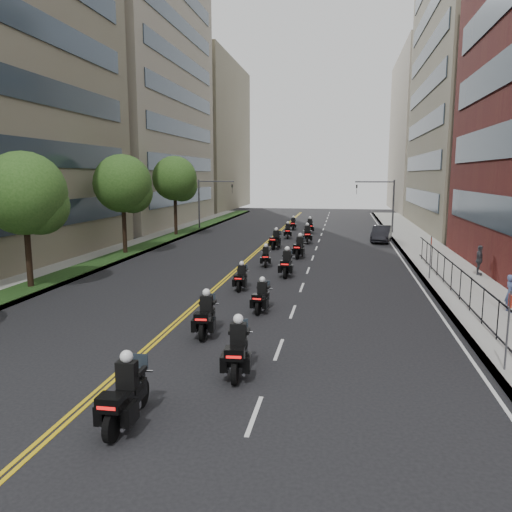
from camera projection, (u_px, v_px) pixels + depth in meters
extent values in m
plane|color=black|center=(137.00, 406.00, 13.40)|extent=(160.00, 160.00, 0.00)
cube|color=gray|center=(436.00, 260.00, 35.67)|extent=(4.00, 90.00, 0.15)
cube|color=gray|center=(121.00, 252.00, 39.72)|extent=(4.00, 90.00, 0.15)
cube|color=#133413|center=(131.00, 251.00, 39.57)|extent=(2.00, 90.00, 0.04)
cube|color=#333F4C|center=(504.00, 224.00, 27.01)|extent=(0.12, 25.80, 1.80)
cube|color=#333F4C|center=(510.00, 149.00, 26.37)|extent=(0.12, 25.80, 1.80)
cube|color=#7A7159|center=(497.00, 92.00, 54.02)|extent=(15.00, 28.00, 30.00)
cube|color=#333F4C|center=(419.00, 198.00, 57.15)|extent=(0.12, 24.08, 1.80)
cube|color=#333F4C|center=(421.00, 162.00, 56.51)|extent=(0.12, 24.08, 1.80)
cube|color=#333F4C|center=(423.00, 126.00, 55.86)|extent=(0.12, 24.08, 1.80)
cube|color=#333F4C|center=(425.00, 89.00, 55.22)|extent=(0.12, 24.08, 1.80)
cube|color=#333F4C|center=(427.00, 51.00, 54.57)|extent=(0.12, 24.08, 1.80)
cube|color=#333F4C|center=(429.00, 12.00, 53.93)|extent=(0.12, 24.08, 1.80)
cube|color=#A29983|center=(443.00, 133.00, 83.52)|extent=(15.00, 28.00, 26.00)
cube|color=#333F4C|center=(36.00, 217.00, 31.72)|extent=(0.12, 25.80, 1.80)
cube|color=#333F4C|center=(31.00, 153.00, 31.07)|extent=(0.12, 25.80, 1.80)
cube|color=#333F4C|center=(26.00, 86.00, 30.43)|extent=(0.12, 25.80, 1.80)
cube|color=#333F4C|center=(22.00, 16.00, 29.78)|extent=(0.12, 25.80, 1.80)
cube|color=#A29983|center=(120.00, 85.00, 61.04)|extent=(16.00, 28.00, 34.00)
cube|color=#333F4C|center=(186.00, 196.00, 61.86)|extent=(0.12, 24.08, 1.80)
cube|color=#333F4C|center=(185.00, 163.00, 61.22)|extent=(0.12, 24.08, 1.80)
cube|color=#333F4C|center=(184.00, 130.00, 60.57)|extent=(0.12, 24.08, 1.80)
cube|color=#333F4C|center=(183.00, 96.00, 59.93)|extent=(0.12, 24.08, 1.80)
cube|color=#333F4C|center=(183.00, 61.00, 59.28)|extent=(0.12, 24.08, 1.80)
cube|color=#333F4C|center=(182.00, 25.00, 58.63)|extent=(0.12, 24.08, 1.80)
cube|color=#7A7159|center=(193.00, 137.00, 90.86)|extent=(16.00, 28.00, 26.00)
cube|color=black|center=(466.00, 274.00, 22.95)|extent=(0.05, 28.00, 0.05)
cube|color=black|center=(464.00, 302.00, 23.16)|extent=(0.05, 28.00, 0.05)
cylinder|color=black|center=(28.00, 245.00, 26.57)|extent=(0.32, 0.32, 4.83)
sphere|color=#29511B|center=(24.00, 193.00, 26.12)|extent=(4.40, 4.40, 4.40)
sphere|color=#29511B|center=(40.00, 206.00, 26.52)|extent=(3.08, 3.08, 3.08)
cylinder|color=black|center=(124.00, 222.00, 38.21)|extent=(0.32, 0.32, 5.11)
sphere|color=#29511B|center=(122.00, 183.00, 37.74)|extent=(4.40, 4.40, 4.40)
sphere|color=#29511B|center=(133.00, 193.00, 38.15)|extent=(3.08, 3.08, 3.08)
cylinder|color=black|center=(175.00, 209.00, 49.86)|extent=(0.32, 0.32, 5.39)
sphere|color=#29511B|center=(175.00, 178.00, 49.36)|extent=(4.40, 4.40, 4.40)
sphere|color=#29511B|center=(182.00, 186.00, 49.78)|extent=(3.08, 3.08, 3.08)
cylinder|color=#3F3F44|center=(393.00, 207.00, 52.02)|extent=(0.18, 0.18, 5.60)
cylinder|color=#3F3F44|center=(375.00, 182.00, 51.93)|extent=(4.00, 0.14, 0.14)
imported|color=black|center=(357.00, 189.00, 52.37)|extent=(0.16, 0.20, 1.00)
cylinder|color=#3F3F44|center=(199.00, 205.00, 55.56)|extent=(0.18, 0.18, 5.60)
cylinder|color=#3F3F44|center=(216.00, 181.00, 54.80)|extent=(4.00, 0.14, 0.14)
imported|color=black|center=(232.00, 189.00, 54.63)|extent=(0.16, 0.20, 1.00)
cylinder|color=black|center=(112.00, 426.00, 11.55)|extent=(0.17, 0.76, 0.76)
cylinder|color=black|center=(141.00, 393.00, 13.29)|extent=(0.17, 0.76, 0.76)
cube|color=black|center=(127.00, 397.00, 12.37)|extent=(0.49, 1.51, 0.45)
cube|color=silver|center=(128.00, 406.00, 12.46)|extent=(0.43, 0.62, 0.33)
cube|color=black|center=(111.00, 403.00, 11.45)|extent=(0.59, 0.48, 0.36)
cube|color=red|center=(106.00, 408.00, 11.23)|extent=(0.45, 0.04, 0.08)
cube|color=black|center=(127.00, 375.00, 12.33)|extent=(0.49, 0.32, 0.69)
sphere|color=white|center=(126.00, 356.00, 12.27)|extent=(0.32, 0.32, 0.32)
cylinder|color=black|center=(235.00, 372.00, 14.69)|extent=(0.23, 0.77, 0.76)
cylinder|color=black|center=(241.00, 351.00, 16.46)|extent=(0.23, 0.77, 0.76)
cube|color=black|center=(238.00, 352.00, 15.53)|extent=(0.61, 1.55, 0.45)
cube|color=silver|center=(238.00, 359.00, 15.62)|extent=(0.48, 0.65, 0.34)
cube|color=black|center=(235.00, 353.00, 14.60)|extent=(0.62, 0.52, 0.36)
cube|color=red|center=(234.00, 357.00, 14.37)|extent=(0.45, 0.07, 0.08)
cube|color=black|center=(238.00, 334.00, 15.49)|extent=(0.52, 0.36, 0.69)
sphere|color=white|center=(238.00, 319.00, 15.43)|extent=(0.32, 0.32, 0.32)
cylinder|color=black|center=(202.00, 332.00, 18.53)|extent=(0.21, 0.74, 0.73)
cylinder|color=black|center=(210.00, 319.00, 20.21)|extent=(0.21, 0.74, 0.73)
cube|color=black|center=(206.00, 318.00, 19.32)|extent=(0.57, 1.48, 0.43)
cube|color=silver|center=(207.00, 323.00, 19.42)|extent=(0.45, 0.62, 0.32)
cube|color=black|center=(202.00, 317.00, 18.44)|extent=(0.59, 0.49, 0.34)
cube|color=red|center=(201.00, 320.00, 18.22)|extent=(0.43, 0.07, 0.07)
cube|color=black|center=(206.00, 304.00, 19.29)|extent=(0.49, 0.34, 0.66)
sphere|color=white|center=(206.00, 292.00, 19.23)|extent=(0.31, 0.31, 0.31)
cylinder|color=black|center=(258.00, 308.00, 21.96)|extent=(0.19, 0.65, 0.64)
cylinder|color=black|center=(266.00, 300.00, 23.40)|extent=(0.19, 0.65, 0.64)
cube|color=black|center=(262.00, 298.00, 22.64)|extent=(0.50, 1.30, 0.38)
cube|color=silver|center=(262.00, 303.00, 22.72)|extent=(0.40, 0.55, 0.28)
cube|color=black|center=(258.00, 297.00, 21.88)|extent=(0.52, 0.44, 0.30)
cube|color=red|center=(257.00, 299.00, 21.70)|extent=(0.38, 0.06, 0.07)
cube|color=black|center=(262.00, 288.00, 22.61)|extent=(0.44, 0.30, 0.58)
sphere|color=white|center=(262.00, 279.00, 22.55)|extent=(0.27, 0.27, 0.27)
cylinder|color=black|center=(239.00, 286.00, 26.29)|extent=(0.13, 0.62, 0.62)
cylinder|color=black|center=(244.00, 281.00, 27.72)|extent=(0.13, 0.62, 0.62)
cube|color=black|center=(242.00, 279.00, 26.97)|extent=(0.39, 1.24, 0.37)
cube|color=silver|center=(242.00, 282.00, 27.04)|extent=(0.35, 0.50, 0.27)
cube|color=black|center=(239.00, 278.00, 26.22)|extent=(0.48, 0.38, 0.29)
cube|color=red|center=(238.00, 279.00, 26.03)|extent=(0.37, 0.03, 0.06)
cube|color=black|center=(242.00, 270.00, 26.94)|extent=(0.40, 0.26, 0.57)
sphere|color=white|center=(242.00, 263.00, 26.88)|extent=(0.27, 0.27, 0.27)
cylinder|color=black|center=(285.00, 273.00, 29.69)|extent=(0.16, 0.74, 0.74)
cylinder|color=black|center=(289.00, 267.00, 31.38)|extent=(0.16, 0.74, 0.74)
cube|color=black|center=(287.00, 265.00, 30.49)|extent=(0.47, 1.47, 0.43)
cube|color=silver|center=(287.00, 269.00, 30.58)|extent=(0.42, 0.60, 0.33)
cube|color=black|center=(285.00, 263.00, 29.60)|extent=(0.57, 0.46, 0.35)
cube|color=red|center=(285.00, 264.00, 29.38)|extent=(0.44, 0.04, 0.08)
cube|color=black|center=(287.00, 256.00, 30.45)|extent=(0.48, 0.31, 0.67)
sphere|color=white|center=(287.00, 249.00, 30.39)|extent=(0.32, 0.32, 0.32)
cylinder|color=black|center=(265.00, 263.00, 33.16)|extent=(0.20, 0.63, 0.62)
cylinder|color=black|center=(266.00, 260.00, 34.60)|extent=(0.20, 0.63, 0.62)
cube|color=black|center=(266.00, 258.00, 33.84)|extent=(0.53, 1.27, 0.36)
cube|color=silver|center=(266.00, 261.00, 33.92)|extent=(0.41, 0.54, 0.27)
cube|color=black|center=(265.00, 256.00, 33.09)|extent=(0.52, 0.44, 0.29)
cube|color=red|center=(265.00, 257.00, 32.90)|extent=(0.36, 0.07, 0.06)
cube|color=black|center=(266.00, 251.00, 33.81)|extent=(0.43, 0.30, 0.56)
sphere|color=white|center=(266.00, 245.00, 33.76)|extent=(0.26, 0.26, 0.26)
cylinder|color=black|center=(297.00, 254.00, 36.43)|extent=(0.23, 0.76, 0.74)
cylinder|color=black|center=(302.00, 251.00, 38.09)|extent=(0.23, 0.76, 0.74)
cube|color=black|center=(300.00, 249.00, 37.21)|extent=(0.62, 1.52, 0.44)
cube|color=silver|center=(300.00, 252.00, 37.31)|extent=(0.48, 0.64, 0.33)
cube|color=black|center=(297.00, 247.00, 36.34)|extent=(0.62, 0.52, 0.35)
cube|color=red|center=(297.00, 247.00, 36.13)|extent=(0.44, 0.08, 0.08)
cube|color=black|center=(300.00, 241.00, 37.18)|extent=(0.51, 0.36, 0.68)
sphere|color=white|center=(300.00, 235.00, 37.11)|extent=(0.32, 0.32, 0.32)
cylinder|color=black|center=(273.00, 246.00, 40.94)|extent=(0.25, 0.74, 0.72)
cylinder|color=black|center=(279.00, 243.00, 42.54)|extent=(0.25, 0.74, 0.72)
cube|color=black|center=(276.00, 241.00, 41.69)|extent=(0.64, 1.49, 0.43)
cube|color=silver|center=(276.00, 244.00, 41.78)|extent=(0.48, 0.64, 0.32)
cube|color=black|center=(273.00, 239.00, 40.85)|extent=(0.61, 0.52, 0.34)
cube|color=red|center=(273.00, 240.00, 40.64)|extent=(0.43, 0.09, 0.07)
cube|color=black|center=(276.00, 234.00, 41.66)|extent=(0.50, 0.36, 0.66)
sphere|color=white|center=(276.00, 229.00, 41.60)|extent=(0.31, 0.31, 0.31)
cylinder|color=black|center=(307.00, 240.00, 44.36)|extent=(0.22, 0.76, 0.75)
cylinder|color=black|center=(307.00, 238.00, 46.09)|extent=(0.22, 0.76, 0.75)
cube|color=black|center=(307.00, 236.00, 45.17)|extent=(0.60, 1.52, 0.44)
cube|color=silver|center=(307.00, 238.00, 45.27)|extent=(0.47, 0.64, 0.33)
cube|color=black|center=(308.00, 234.00, 44.27)|extent=(0.61, 0.51, 0.35)
cube|color=red|center=(308.00, 234.00, 44.05)|extent=(0.44, 0.07, 0.08)
cube|color=black|center=(307.00, 229.00, 45.14)|extent=(0.51, 0.35, 0.68)
sphere|color=white|center=(307.00, 224.00, 45.08)|extent=(0.32, 0.32, 0.32)
cylinder|color=black|center=(288.00, 236.00, 47.93)|extent=(0.20, 0.68, 0.67)
cylinder|color=black|center=(288.00, 234.00, 49.47)|extent=(0.20, 0.68, 0.67)
cube|color=black|center=(288.00, 232.00, 48.66)|extent=(0.54, 1.35, 0.39)
cube|color=silver|center=(288.00, 234.00, 48.74)|extent=(0.42, 0.57, 0.29)
cube|color=black|center=(288.00, 230.00, 47.85)|extent=(0.55, 0.46, 0.31)
cube|color=red|center=(288.00, 231.00, 47.65)|extent=(0.39, 0.07, 0.07)
cube|color=black|center=(288.00, 227.00, 48.63)|extent=(0.46, 0.31, 0.61)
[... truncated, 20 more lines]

